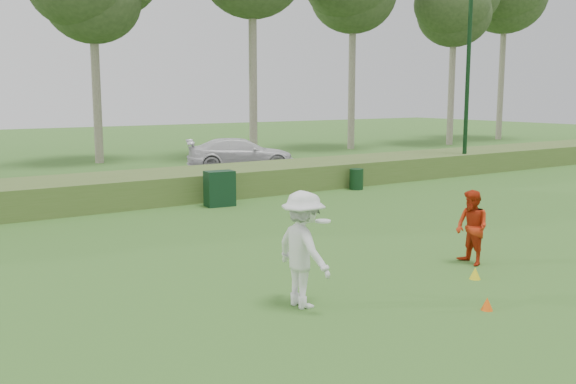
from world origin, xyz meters
TOP-DOWN VIEW (x-y plane):
  - ground at (0.00, 0.00)m, footprint 120.00×120.00m
  - reed_strip at (0.00, 12.00)m, footprint 80.00×3.00m
  - park_road at (0.00, 17.00)m, footprint 80.00×6.00m
  - lamp_post at (14.00, 11.00)m, footprint 0.70×0.70m
  - tree_7 at (26.00, 22.80)m, footprint 6.50×6.50m
  - player_white at (-2.11, 0.37)m, footprint 0.91×1.28m
  - player_red at (2.36, 0.62)m, footprint 0.72×0.85m
  - cone_orange at (0.31, -1.48)m, footprint 0.20×0.20m
  - cone_yellow at (1.57, -0.17)m, footprint 0.21×0.21m
  - utility_cabinet at (1.23, 9.77)m, footprint 0.95×0.65m
  - trash_bin at (7.12, 10.11)m, footprint 0.57×0.57m
  - car_right at (6.42, 17.61)m, footprint 5.34×3.77m

SIDE VIEW (x-z plane):
  - ground at x=0.00m, z-range 0.00..0.00m
  - park_road at x=0.00m, z-range 0.00..0.06m
  - cone_orange at x=0.31m, z-range 0.00..0.22m
  - cone_yellow at x=1.57m, z-range 0.00..0.23m
  - trash_bin at x=7.12m, z-range 0.00..0.77m
  - reed_strip at x=0.00m, z-range 0.00..0.90m
  - utility_cabinet at x=1.23m, z-range 0.00..1.12m
  - car_right at x=6.42m, z-range 0.06..1.50m
  - player_red at x=2.36m, z-range 0.00..1.57m
  - player_white at x=-2.11m, z-range 0.00..1.96m
  - lamp_post at x=14.00m, z-range 1.51..9.68m
  - tree_7 at x=26.00m, z-range 3.09..15.59m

